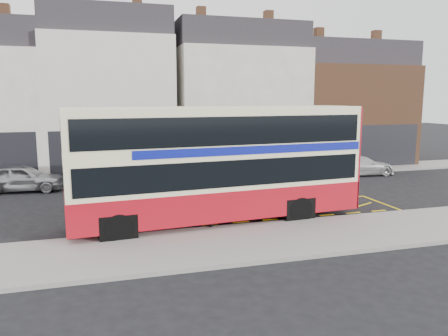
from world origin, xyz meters
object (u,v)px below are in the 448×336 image
object	(u,v)px
double_decker_bus	(219,163)
car_silver	(22,178)
car_white	(361,165)
car_grey	(228,173)
bus_stop_post	(212,178)
street_tree_right	(263,120)

from	to	relation	value
double_decker_bus	car_silver	distance (m)	12.70
car_silver	car_white	distance (m)	21.01
car_grey	car_silver	bearing A→B (deg)	91.43
bus_stop_post	street_tree_right	xyz separation A→B (m)	(6.82, 12.34, 1.57)
double_decker_bus	car_white	world-z (taller)	double_decker_bus
car_white	street_tree_right	world-z (taller)	street_tree_right
bus_stop_post	car_silver	size ratio (longest dim) A/B	0.73
car_silver	street_tree_right	bearing A→B (deg)	-73.57
car_white	car_grey	bearing A→B (deg)	96.75
car_silver	car_grey	bearing A→B (deg)	-88.86
car_grey	car_white	bearing A→B (deg)	-78.76
double_decker_bus	street_tree_right	bearing A→B (deg)	56.32
car_grey	bus_stop_post	bearing A→B (deg)	167.42
car_silver	car_white	bearing A→B (deg)	-84.44
street_tree_right	car_white	bearing A→B (deg)	-27.71
double_decker_bus	street_tree_right	xyz separation A→B (m)	(6.26, 11.32, 1.12)
bus_stop_post	car_silver	distance (m)	13.03
car_silver	car_grey	world-z (taller)	car_silver
double_decker_bus	car_grey	world-z (taller)	double_decker_bus
bus_stop_post	car_silver	world-z (taller)	bus_stop_post
bus_stop_post	car_white	size ratio (longest dim) A/B	0.71
double_decker_bus	car_grey	xyz separation A→B (m)	(2.65, 7.65, -1.80)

